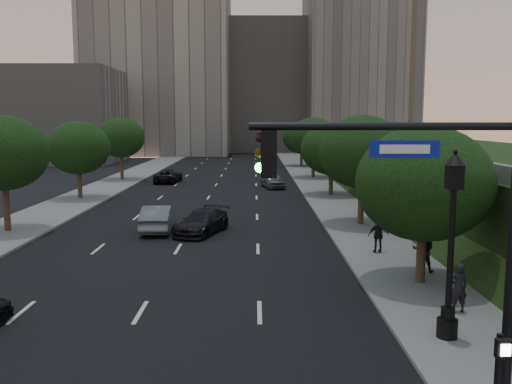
{
  "coord_description": "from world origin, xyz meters",
  "views": [
    {
      "loc": [
        3.83,
        -12.46,
        6.43
      ],
      "look_at": [
        3.89,
        8.72,
        3.6
      ],
      "focal_mm": 38.0,
      "sensor_mm": 36.0,
      "label": 1
    }
  ],
  "objects_px": {
    "sedan_far_right": "(272,180)",
    "pedestrian_c": "(379,235)",
    "sedan_far_left": "(168,176)",
    "traffic_signal_mast": "(459,256)",
    "sedan_near_right": "(202,222)",
    "street_lamp": "(451,254)",
    "sedan_mid_left": "(158,218)",
    "pedestrian_a": "(458,288)",
    "pedestrian_b": "(423,250)"
  },
  "relations": [
    {
      "from": "sedan_far_right",
      "to": "pedestrian_c",
      "type": "relative_size",
      "value": 2.55
    },
    {
      "from": "sedan_far_left",
      "to": "pedestrian_c",
      "type": "bearing_deg",
      "value": 118.33
    },
    {
      "from": "traffic_signal_mast",
      "to": "sedan_near_right",
      "type": "distance_m",
      "value": 20.94
    },
    {
      "from": "sedan_near_right",
      "to": "street_lamp",
      "type": "bearing_deg",
      "value": -41.39
    },
    {
      "from": "sedan_mid_left",
      "to": "sedan_near_right",
      "type": "bearing_deg",
      "value": 161.47
    },
    {
      "from": "pedestrian_a",
      "to": "pedestrian_c",
      "type": "distance_m",
      "value": 8.15
    },
    {
      "from": "street_lamp",
      "to": "sedan_far_right",
      "type": "relative_size",
      "value": 1.31
    },
    {
      "from": "traffic_signal_mast",
      "to": "street_lamp",
      "type": "xyz_separation_m",
      "value": [
        1.41,
        4.27,
        -1.04
      ]
    },
    {
      "from": "sedan_far_right",
      "to": "sedan_far_left",
      "type": "bearing_deg",
      "value": 145.37
    },
    {
      "from": "street_lamp",
      "to": "pedestrian_a",
      "type": "distance_m",
      "value": 2.86
    },
    {
      "from": "sedan_mid_left",
      "to": "sedan_far_right",
      "type": "xyz_separation_m",
      "value": [
        7.3,
        20.11,
        -0.04
      ]
    },
    {
      "from": "sedan_mid_left",
      "to": "sedan_near_right",
      "type": "distance_m",
      "value": 2.7
    },
    {
      "from": "traffic_signal_mast",
      "to": "street_lamp",
      "type": "height_order",
      "value": "traffic_signal_mast"
    },
    {
      "from": "pedestrian_b",
      "to": "sedan_near_right",
      "type": "bearing_deg",
      "value": -19.31
    },
    {
      "from": "sedan_near_right",
      "to": "sedan_far_right",
      "type": "xyz_separation_m",
      "value": [
        4.7,
        20.85,
        0.05
      ]
    },
    {
      "from": "traffic_signal_mast",
      "to": "street_lamp",
      "type": "distance_m",
      "value": 4.61
    },
    {
      "from": "sedan_far_right",
      "to": "traffic_signal_mast",
      "type": "bearing_deg",
      "value": -98.26
    },
    {
      "from": "sedan_far_right",
      "to": "sedan_near_right",
      "type": "bearing_deg",
      "value": -114.5
    },
    {
      "from": "sedan_far_left",
      "to": "sedan_near_right",
      "type": "distance_m",
      "value": 25.99
    },
    {
      "from": "sedan_far_left",
      "to": "pedestrian_c",
      "type": "height_order",
      "value": "pedestrian_c"
    },
    {
      "from": "sedan_near_right",
      "to": "pedestrian_a",
      "type": "relative_size",
      "value": 2.8
    },
    {
      "from": "traffic_signal_mast",
      "to": "pedestrian_a",
      "type": "height_order",
      "value": "traffic_signal_mast"
    },
    {
      "from": "sedan_mid_left",
      "to": "sedan_near_right",
      "type": "xyz_separation_m",
      "value": [
        2.6,
        -0.74,
        -0.1
      ]
    },
    {
      "from": "sedan_mid_left",
      "to": "pedestrian_a",
      "type": "relative_size",
      "value": 2.82
    },
    {
      "from": "street_lamp",
      "to": "sedan_near_right",
      "type": "xyz_separation_m",
      "value": [
        -8.59,
        15.17,
        -1.96
      ]
    },
    {
      "from": "traffic_signal_mast",
      "to": "pedestrian_a",
      "type": "relative_size",
      "value": 4.21
    },
    {
      "from": "sedan_far_right",
      "to": "pedestrian_a",
      "type": "height_order",
      "value": "pedestrian_a"
    },
    {
      "from": "pedestrian_c",
      "to": "street_lamp",
      "type": "bearing_deg",
      "value": 87.41
    },
    {
      "from": "pedestrian_a",
      "to": "traffic_signal_mast",
      "type": "bearing_deg",
      "value": 62.72
    },
    {
      "from": "traffic_signal_mast",
      "to": "sedan_far_right",
      "type": "bearing_deg",
      "value": 93.53
    },
    {
      "from": "sedan_mid_left",
      "to": "sedan_far_right",
      "type": "relative_size",
      "value": 1.1
    },
    {
      "from": "sedan_far_right",
      "to": "pedestrian_b",
      "type": "distance_m",
      "value": 29.61
    },
    {
      "from": "traffic_signal_mast",
      "to": "sedan_far_left",
      "type": "height_order",
      "value": "traffic_signal_mast"
    },
    {
      "from": "street_lamp",
      "to": "sedan_far_left",
      "type": "xyz_separation_m",
      "value": [
        -14.49,
        40.48,
        -1.95
      ]
    },
    {
      "from": "sedan_near_right",
      "to": "pedestrian_b",
      "type": "relative_size",
      "value": 2.52
    },
    {
      "from": "street_lamp",
      "to": "sedan_near_right",
      "type": "relative_size",
      "value": 1.21
    },
    {
      "from": "traffic_signal_mast",
      "to": "pedestrian_b",
      "type": "bearing_deg",
      "value": 75.79
    },
    {
      "from": "sedan_near_right",
      "to": "sedan_far_right",
      "type": "height_order",
      "value": "sedan_far_right"
    },
    {
      "from": "street_lamp",
      "to": "sedan_far_right",
      "type": "distance_m",
      "value": 36.27
    },
    {
      "from": "street_lamp",
      "to": "pedestrian_a",
      "type": "height_order",
      "value": "street_lamp"
    },
    {
      "from": "sedan_far_left",
      "to": "pedestrian_c",
      "type": "relative_size",
      "value": 2.94
    },
    {
      "from": "sedan_far_left",
      "to": "pedestrian_a",
      "type": "bearing_deg",
      "value": 114.36
    },
    {
      "from": "sedan_far_right",
      "to": "pedestrian_a",
      "type": "bearing_deg",
      "value": -93.46
    },
    {
      "from": "sedan_near_right",
      "to": "pedestrian_b",
      "type": "distance_m",
      "value": 13.0
    },
    {
      "from": "sedan_near_right",
      "to": "pedestrian_a",
      "type": "distance_m",
      "value": 16.28
    },
    {
      "from": "sedan_far_left",
      "to": "pedestrian_b",
      "type": "xyz_separation_m",
      "value": [
        15.91,
        -33.6,
        0.39
      ]
    },
    {
      "from": "street_lamp",
      "to": "pedestrian_c",
      "type": "distance_m",
      "value": 10.33
    },
    {
      "from": "street_lamp",
      "to": "pedestrian_b",
      "type": "relative_size",
      "value": 3.04
    },
    {
      "from": "sedan_near_right",
      "to": "pedestrian_c",
      "type": "relative_size",
      "value": 2.78
    },
    {
      "from": "sedan_far_left",
      "to": "pedestrian_b",
      "type": "relative_size",
      "value": 2.67
    }
  ]
}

